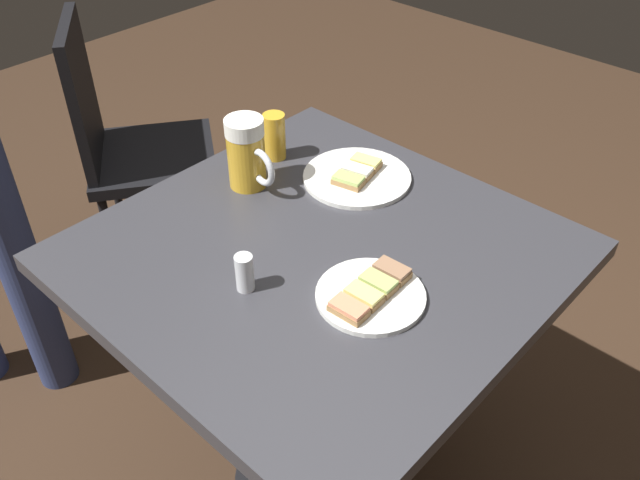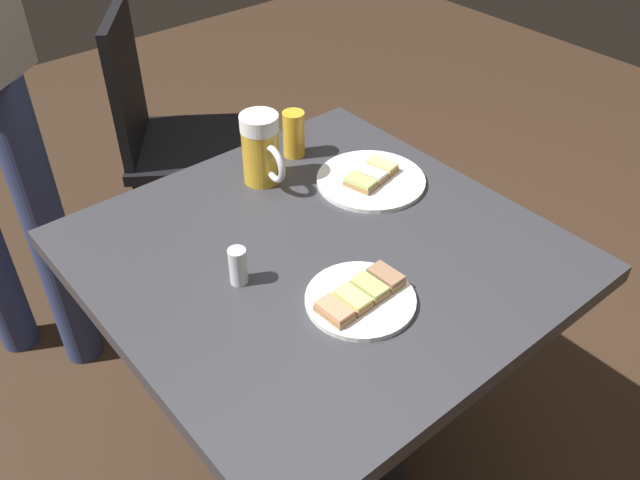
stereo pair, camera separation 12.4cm
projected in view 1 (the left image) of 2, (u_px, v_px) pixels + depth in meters
ground_plane at (320, 477)px, 1.74m from camera, size 6.00×6.00×0.00m
cafe_table at (320, 307)px, 1.35m from camera, size 0.81×0.81×0.77m
plate_near at (357, 176)px, 1.44m from camera, size 0.23×0.23×0.03m
plate_far at (371, 294)px, 1.14m from camera, size 0.19×0.19×0.03m
beer_mug at (247, 154)px, 1.38m from camera, size 0.08×0.13×0.15m
beer_glass_small at (274, 136)px, 1.48m from camera, size 0.05×0.05×0.11m
salt_shaker at (245, 273)px, 1.15m from camera, size 0.03×0.03×0.07m
cafe_chair at (128, 142)px, 2.07m from camera, size 0.53×0.53×0.90m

